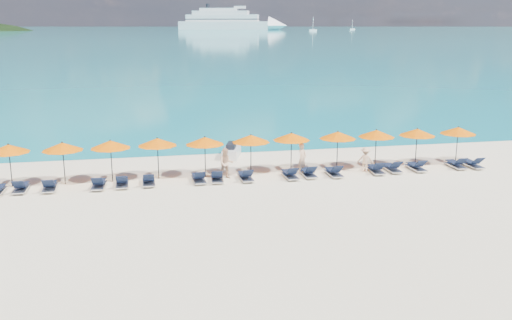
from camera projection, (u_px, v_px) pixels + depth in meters
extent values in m
plane|color=beige|center=(268.00, 199.00, 27.43)|extent=(1400.00, 1400.00, 0.00)
cube|color=#1FA9B2|center=(144.00, 29.00, 656.18)|extent=(1600.00, 1300.00, 0.01)
cube|color=white|center=(224.00, 26.00, 611.82)|extent=(96.99, 48.94, 8.79)
cone|color=white|center=(278.00, 26.00, 603.79)|extent=(24.70, 24.70, 19.34)
cube|color=white|center=(222.00, 18.00, 610.19)|extent=(77.89, 39.98, 7.03)
cube|color=white|center=(221.00, 13.00, 609.19)|extent=(60.90, 32.49, 4.39)
cube|color=white|center=(219.00, 9.00, 608.60)|extent=(41.80, 23.54, 3.08)
cube|color=black|center=(222.00, 19.00, 610.50)|extent=(78.86, 40.47, 0.79)
cube|color=black|center=(222.00, 16.00, 609.78)|extent=(76.92, 39.49, 0.79)
cylinder|color=black|center=(208.00, 6.00, 609.45)|extent=(3.87, 3.87, 4.83)
cube|color=white|center=(313.00, 30.00, 507.31)|extent=(6.78, 2.26, 1.81)
cylinder|color=white|center=(313.00, 24.00, 505.92)|extent=(0.41, 0.41, 11.30)
cube|color=white|center=(352.00, 29.00, 595.50)|extent=(5.64, 1.88, 1.50)
cylinder|color=white|center=(352.00, 24.00, 594.35)|extent=(0.34, 0.34, 9.39)
cube|color=silver|center=(232.00, 152.00, 35.87)|extent=(1.58, 2.62, 0.56)
cube|color=black|center=(231.00, 146.00, 35.58)|extent=(0.78, 1.13, 0.36)
cylinder|color=black|center=(233.00, 141.00, 36.33)|extent=(0.56, 0.22, 0.06)
imported|color=#DFAE87|center=(302.00, 159.00, 31.72)|extent=(0.74, 0.74, 1.74)
imported|color=#DFAE87|center=(226.00, 164.00, 30.75)|extent=(0.82, 0.48, 1.67)
imported|color=#DFAE87|center=(365.00, 160.00, 32.11)|extent=(1.03, 0.79, 1.44)
cylinder|color=black|center=(10.00, 166.00, 29.18)|extent=(0.05, 0.05, 2.20)
cone|color=#E95D00|center=(9.00, 148.00, 28.96)|extent=(2.10, 2.10, 0.42)
sphere|color=black|center=(8.00, 144.00, 28.91)|extent=(0.08, 0.08, 0.08)
cylinder|color=black|center=(64.00, 164.00, 29.62)|extent=(0.05, 0.05, 2.20)
cone|color=#E95D00|center=(62.00, 146.00, 29.41)|extent=(2.10, 2.10, 0.42)
sphere|color=black|center=(62.00, 142.00, 29.35)|extent=(0.08, 0.08, 0.08)
cylinder|color=black|center=(111.00, 161.00, 30.14)|extent=(0.05, 0.05, 2.20)
cone|color=#E95D00|center=(110.00, 144.00, 29.92)|extent=(2.10, 2.10, 0.42)
sphere|color=black|center=(110.00, 140.00, 29.87)|extent=(0.08, 0.08, 0.08)
cylinder|color=black|center=(158.00, 159.00, 30.75)|extent=(0.05, 0.05, 2.20)
cone|color=#E95D00|center=(157.00, 142.00, 30.53)|extent=(2.10, 2.10, 0.42)
sphere|color=black|center=(157.00, 138.00, 30.48)|extent=(0.08, 0.08, 0.08)
cylinder|color=black|center=(205.00, 157.00, 31.04)|extent=(0.05, 0.05, 2.20)
cone|color=#E95D00|center=(205.00, 141.00, 30.83)|extent=(2.10, 2.10, 0.42)
sphere|color=black|center=(205.00, 137.00, 30.77)|extent=(0.08, 0.08, 0.08)
cylinder|color=black|center=(251.00, 155.00, 31.62)|extent=(0.05, 0.05, 2.20)
cone|color=#E95D00|center=(251.00, 139.00, 31.40)|extent=(2.10, 2.10, 0.42)
sphere|color=black|center=(251.00, 135.00, 31.35)|extent=(0.08, 0.08, 0.08)
cylinder|color=black|center=(291.00, 153.00, 32.17)|extent=(0.05, 0.05, 2.20)
cone|color=#E95D00|center=(291.00, 137.00, 31.95)|extent=(2.10, 2.10, 0.42)
sphere|color=black|center=(292.00, 133.00, 31.90)|extent=(0.08, 0.08, 0.08)
cylinder|color=black|center=(337.00, 151.00, 32.58)|extent=(0.05, 0.05, 2.20)
cone|color=#E95D00|center=(338.00, 135.00, 32.36)|extent=(2.10, 2.10, 0.42)
sphere|color=black|center=(338.00, 131.00, 32.31)|extent=(0.08, 0.08, 0.08)
cylinder|color=black|center=(376.00, 149.00, 33.05)|extent=(0.05, 0.05, 2.20)
cone|color=#E95D00|center=(376.00, 133.00, 32.84)|extent=(2.10, 2.10, 0.42)
sphere|color=black|center=(377.00, 130.00, 32.78)|extent=(0.08, 0.08, 0.08)
cylinder|color=black|center=(416.00, 148.00, 33.42)|extent=(0.05, 0.05, 2.20)
cone|color=#E95D00|center=(417.00, 132.00, 33.20)|extent=(2.10, 2.10, 0.42)
sphere|color=black|center=(418.00, 129.00, 33.15)|extent=(0.08, 0.08, 0.08)
cylinder|color=black|center=(457.00, 146.00, 33.96)|extent=(0.05, 0.05, 2.20)
cone|color=#E95D00|center=(458.00, 130.00, 33.75)|extent=(2.10, 2.10, 0.42)
sphere|color=black|center=(458.00, 127.00, 33.70)|extent=(0.08, 0.08, 0.08)
cube|color=silver|center=(21.00, 189.00, 28.54)|extent=(0.63, 1.70, 0.06)
cube|color=#101931|center=(22.00, 184.00, 28.74)|extent=(0.56, 1.10, 0.04)
cube|color=#101931|center=(18.00, 184.00, 27.92)|extent=(0.55, 0.54, 0.43)
cube|color=silver|center=(50.00, 188.00, 28.73)|extent=(0.69, 1.72, 0.06)
cube|color=#101931|center=(50.00, 183.00, 28.93)|extent=(0.59, 1.12, 0.04)
cube|color=#101931|center=(48.00, 183.00, 28.11)|extent=(0.57, 0.56, 0.43)
cube|color=silver|center=(99.00, 186.00, 29.12)|extent=(0.72, 1.73, 0.06)
cube|color=#101931|center=(99.00, 181.00, 29.32)|extent=(0.61, 1.13, 0.04)
cube|color=#101931|center=(97.00, 181.00, 28.49)|extent=(0.58, 0.57, 0.43)
cube|color=silver|center=(122.00, 184.00, 29.40)|extent=(0.63, 1.70, 0.06)
cube|color=#101931|center=(122.00, 180.00, 29.60)|extent=(0.56, 1.10, 0.04)
cube|color=#101931|center=(121.00, 179.00, 28.78)|extent=(0.55, 0.54, 0.43)
cube|color=silver|center=(149.00, 182.00, 29.74)|extent=(0.63, 1.70, 0.06)
cube|color=#101931|center=(148.00, 178.00, 29.94)|extent=(0.55, 1.10, 0.04)
cube|color=#101931|center=(149.00, 177.00, 29.12)|extent=(0.55, 0.54, 0.43)
cube|color=silver|center=(199.00, 180.00, 30.20)|extent=(0.69, 1.73, 0.06)
cube|color=#101931|center=(198.00, 176.00, 30.40)|extent=(0.60, 1.12, 0.04)
cube|color=#101931|center=(200.00, 175.00, 29.58)|extent=(0.57, 0.56, 0.43)
cube|color=silver|center=(217.00, 179.00, 30.37)|extent=(0.76, 1.75, 0.06)
cube|color=#101931|center=(217.00, 175.00, 30.58)|extent=(0.64, 1.14, 0.04)
cube|color=#101931|center=(217.00, 174.00, 29.75)|extent=(0.59, 0.58, 0.43)
cube|color=silver|center=(246.00, 178.00, 30.60)|extent=(0.66, 1.72, 0.06)
cube|color=#101931|center=(245.00, 174.00, 30.80)|extent=(0.58, 1.11, 0.04)
cube|color=#101931|center=(248.00, 173.00, 29.98)|extent=(0.56, 0.55, 0.43)
cube|color=silver|center=(290.00, 176.00, 30.98)|extent=(0.66, 1.71, 0.06)
cube|color=#101931|center=(289.00, 172.00, 31.18)|extent=(0.57, 1.11, 0.04)
cube|color=#101931|center=(293.00, 171.00, 30.36)|extent=(0.56, 0.55, 0.43)
cube|color=silver|center=(308.00, 174.00, 31.31)|extent=(0.63, 1.71, 0.06)
cube|color=#101931|center=(307.00, 170.00, 31.51)|extent=(0.56, 1.10, 0.04)
cube|color=#101931|center=(311.00, 169.00, 30.69)|extent=(0.55, 0.54, 0.43)
cube|color=silver|center=(334.00, 173.00, 31.44)|extent=(0.64, 1.71, 0.06)
cube|color=#101931|center=(332.00, 170.00, 31.64)|extent=(0.56, 1.11, 0.04)
cube|color=#101931|center=(337.00, 169.00, 30.82)|extent=(0.56, 0.54, 0.43)
cube|color=silver|center=(376.00, 171.00, 32.04)|extent=(0.76, 1.75, 0.06)
cube|color=#101931|center=(374.00, 167.00, 32.25)|extent=(0.64, 1.14, 0.04)
cube|color=#101931|center=(379.00, 166.00, 31.41)|extent=(0.59, 0.58, 0.43)
cube|color=silver|center=(392.00, 169.00, 32.35)|extent=(0.66, 1.71, 0.06)
cube|color=#101931|center=(390.00, 165.00, 32.55)|extent=(0.57, 1.11, 0.04)
cube|color=#101931|center=(396.00, 164.00, 31.73)|extent=(0.56, 0.55, 0.43)
cube|color=silver|center=(416.00, 168.00, 32.61)|extent=(0.63, 1.70, 0.06)
cube|color=#101931|center=(414.00, 164.00, 32.82)|extent=(0.56, 1.10, 0.04)
cube|color=#101931|center=(421.00, 163.00, 31.99)|extent=(0.55, 0.54, 0.43)
cube|color=silver|center=(456.00, 165.00, 33.18)|extent=(0.65, 1.71, 0.06)
cube|color=#101931|center=(454.00, 162.00, 33.38)|extent=(0.57, 1.11, 0.04)
cube|color=#101931|center=(461.00, 161.00, 32.56)|extent=(0.56, 0.55, 0.43)
cube|color=silver|center=(472.00, 165.00, 33.27)|extent=(0.64, 1.71, 0.06)
cube|color=#101931|center=(470.00, 161.00, 33.47)|extent=(0.56, 1.11, 0.04)
cube|color=#101931|center=(478.00, 160.00, 32.65)|extent=(0.56, 0.54, 0.43)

